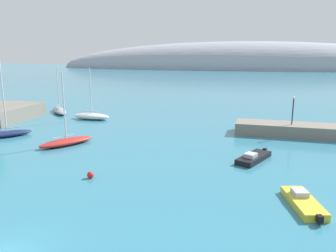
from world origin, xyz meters
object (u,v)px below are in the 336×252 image
object	(u,v)px
harbor_lamp_post	(293,107)
motorboat_black_foreground	(254,157)
sailboat_navy_end_of_line	(7,133)
motorboat_yellow_alongside_breakwater	(303,202)
sailboat_grey_near_shore	(59,110)
sailboat_white_mid_mooring	(92,116)
sailboat_red_outer_mooring	(66,141)
mooring_buoy_red	(90,175)

from	to	relation	value
harbor_lamp_post	motorboat_black_foreground	bearing A→B (deg)	-112.80
sailboat_navy_end_of_line	motorboat_yellow_alongside_breakwater	distance (m)	38.49
sailboat_navy_end_of_line	harbor_lamp_post	world-z (taller)	sailboat_navy_end_of_line
sailboat_grey_near_shore	sailboat_white_mid_mooring	world-z (taller)	sailboat_white_mid_mooring
motorboat_yellow_alongside_breakwater	harbor_lamp_post	distance (m)	22.82
sailboat_grey_near_shore	sailboat_white_mid_mooring	bearing A→B (deg)	24.06
sailboat_red_outer_mooring	harbor_lamp_post	distance (m)	30.26
sailboat_grey_near_shore	motorboat_yellow_alongside_breakwater	world-z (taller)	sailboat_grey_near_shore
sailboat_white_mid_mooring	sailboat_navy_end_of_line	world-z (taller)	sailboat_navy_end_of_line
sailboat_navy_end_of_line	motorboat_yellow_alongside_breakwater	bearing A→B (deg)	113.00
sailboat_grey_near_shore	motorboat_black_foreground	distance (m)	41.39
sailboat_red_outer_mooring	mooring_buoy_red	bearing A→B (deg)	-106.82
sailboat_red_outer_mooring	mooring_buoy_red	size ratio (longest dim) A/B	14.52
sailboat_red_outer_mooring	motorboat_black_foreground	size ratio (longest dim) A/B	1.60
sailboat_red_outer_mooring	motorboat_yellow_alongside_breakwater	size ratio (longest dim) A/B	1.61
sailboat_grey_near_shore	motorboat_yellow_alongside_breakwater	size ratio (longest dim) A/B	1.54
sailboat_grey_near_shore	motorboat_black_foreground	xyz separation A→B (m)	(35.74, -20.87, -0.16)
mooring_buoy_red	harbor_lamp_post	distance (m)	29.10
motorboat_black_foreground	sailboat_white_mid_mooring	bearing A→B (deg)	-96.10
sailboat_grey_near_shore	sailboat_red_outer_mooring	xyz separation A→B (m)	(13.12, -20.05, -0.01)
motorboat_black_foreground	harbor_lamp_post	world-z (taller)	harbor_lamp_post
sailboat_grey_near_shore	mooring_buoy_red	size ratio (longest dim) A/B	13.88
mooring_buoy_red	harbor_lamp_post	xyz separation A→B (m)	(19.76, 21.03, 3.74)
sailboat_white_mid_mooring	mooring_buoy_red	xyz separation A→B (m)	(12.34, -25.34, -0.28)
sailboat_red_outer_mooring	sailboat_white_mid_mooring	bearing A→B (deg)	48.59
sailboat_white_mid_mooring	sailboat_grey_near_shore	bearing A→B (deg)	157.10
sailboat_navy_end_of_line	sailboat_red_outer_mooring	bearing A→B (deg)	121.82
sailboat_white_mid_mooring	motorboat_black_foreground	size ratio (longest dim) A/B	1.56
motorboat_yellow_alongside_breakwater	harbor_lamp_post	xyz separation A→B (m)	(1.66, 22.45, 3.73)
sailboat_red_outer_mooring	harbor_lamp_post	size ratio (longest dim) A/B	2.33
motorboat_yellow_alongside_breakwater	sailboat_red_outer_mooring	bearing A→B (deg)	53.90
motorboat_black_foreground	motorboat_yellow_alongside_breakwater	distance (m)	10.77
mooring_buoy_red	motorboat_yellow_alongside_breakwater	bearing A→B (deg)	-4.48
sailboat_white_mid_mooring	motorboat_yellow_alongside_breakwater	distance (m)	40.53
sailboat_navy_end_of_line	mooring_buoy_red	world-z (taller)	sailboat_navy_end_of_line
sailboat_grey_near_shore	sailboat_red_outer_mooring	size ratio (longest dim) A/B	0.96
sailboat_grey_near_shore	sailboat_white_mid_mooring	xyz separation A→B (m)	(8.80, -4.30, 0.10)
harbor_lamp_post	motorboat_yellow_alongside_breakwater	bearing A→B (deg)	-94.23
sailboat_white_mid_mooring	sailboat_red_outer_mooring	size ratio (longest dim) A/B	0.97
motorboat_black_foreground	motorboat_yellow_alongside_breakwater	size ratio (longest dim) A/B	1.00
sailboat_red_outer_mooring	harbor_lamp_post	world-z (taller)	sailboat_red_outer_mooring
sailboat_grey_near_shore	sailboat_navy_end_of_line	world-z (taller)	sailboat_navy_end_of_line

